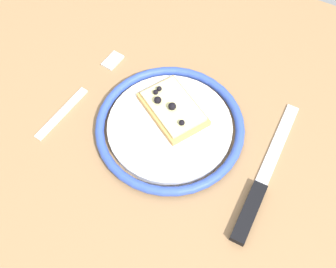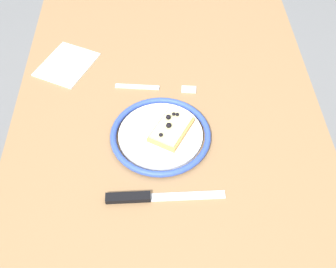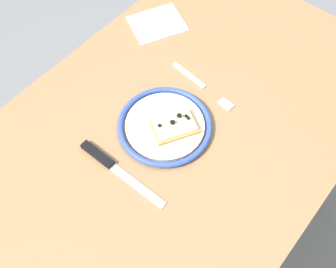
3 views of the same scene
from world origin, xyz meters
name	(u,v)px [view 3 (image 3 of 3)]	position (x,y,z in m)	size (l,w,h in m)	color
ground_plane	(179,222)	(0.00, 0.00, 0.00)	(6.00, 6.00, 0.00)	slate
dining_table	(184,137)	(0.00, 0.00, 0.68)	(1.09, 0.73, 0.77)	#936D47
plate	(165,126)	(0.06, -0.02, 0.78)	(0.23, 0.23, 0.02)	white
pizza_slice_near	(175,126)	(0.05, 0.01, 0.80)	(0.12, 0.11, 0.03)	tan
knife	(108,163)	(0.21, -0.05, 0.78)	(0.02, 0.24, 0.01)	silver
fork	(203,86)	(-0.10, -0.02, 0.78)	(0.04, 0.20, 0.00)	silver
napkin	(157,24)	(-0.19, -0.26, 0.78)	(0.14, 0.12, 0.00)	white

